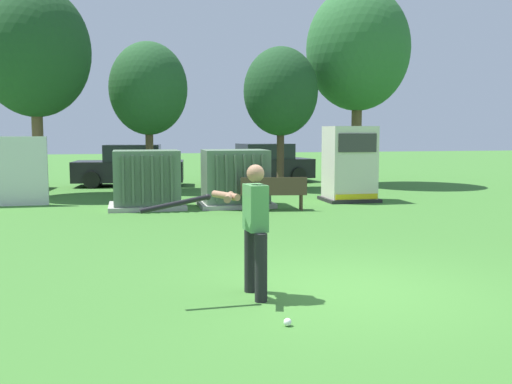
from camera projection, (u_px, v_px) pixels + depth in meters
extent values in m
plane|color=#3D752D|center=(349.00, 290.00, 7.94)|extent=(96.00, 96.00, 0.00)
cube|color=#9E9B93|center=(147.00, 206.00, 16.32)|extent=(2.10, 1.70, 0.12)
cube|color=#567056|center=(147.00, 177.00, 16.24)|extent=(1.80, 1.40, 1.50)
cube|color=#495F49|center=(123.00, 180.00, 15.36)|extent=(0.06, 0.12, 1.27)
cube|color=#495F49|center=(133.00, 180.00, 15.42)|extent=(0.06, 0.12, 1.27)
cube|color=#495F49|center=(143.00, 179.00, 15.47)|extent=(0.06, 0.12, 1.27)
cube|color=#495F49|center=(152.00, 179.00, 15.53)|extent=(0.06, 0.12, 1.27)
cube|color=#495F49|center=(162.00, 179.00, 15.58)|extent=(0.06, 0.12, 1.27)
cube|color=#495F49|center=(172.00, 179.00, 15.64)|extent=(0.06, 0.12, 1.27)
cube|color=#9E9B93|center=(235.00, 204.00, 16.77)|extent=(2.10, 1.70, 0.12)
cube|color=#567056|center=(235.00, 176.00, 16.68)|extent=(1.80, 1.40, 1.50)
cube|color=#495F49|center=(217.00, 178.00, 15.81)|extent=(0.06, 0.12, 1.27)
cube|color=#495F49|center=(226.00, 178.00, 15.86)|extent=(0.06, 0.12, 1.27)
cube|color=#495F49|center=(235.00, 178.00, 15.92)|extent=(0.06, 0.12, 1.27)
cube|color=#495F49|center=(245.00, 178.00, 15.97)|extent=(0.06, 0.12, 1.27)
cube|color=#495F49|center=(254.00, 178.00, 16.03)|extent=(0.06, 0.12, 1.27)
cube|color=#495F49|center=(263.00, 178.00, 16.08)|extent=(0.06, 0.12, 1.27)
cube|color=#262626|center=(349.00, 199.00, 17.96)|extent=(1.60, 1.40, 0.10)
cube|color=beige|center=(349.00, 162.00, 17.84)|extent=(1.40, 1.20, 2.20)
cube|color=#383838|center=(358.00, 143.00, 17.18)|extent=(1.19, 0.04, 0.55)
cube|color=yellow|center=(357.00, 197.00, 17.35)|extent=(1.33, 0.04, 0.16)
cube|color=#4C3828|center=(273.00, 194.00, 15.86)|extent=(1.84, 0.66, 0.05)
cube|color=#4C3828|center=(274.00, 185.00, 15.66)|extent=(1.79, 0.30, 0.44)
cylinder|color=#4C3828|center=(245.00, 202.00, 15.97)|extent=(0.06, 0.06, 0.42)
cylinder|color=#4C3828|center=(300.00, 201.00, 16.08)|extent=(0.06, 0.06, 0.42)
cylinder|color=#4C3828|center=(246.00, 203.00, 15.70)|extent=(0.06, 0.06, 0.42)
cylinder|color=#4C3828|center=(302.00, 203.00, 15.80)|extent=(0.06, 0.06, 0.42)
cylinder|color=black|center=(261.00, 268.00, 7.37)|extent=(0.16, 0.16, 0.88)
cylinder|color=black|center=(250.00, 260.00, 7.83)|extent=(0.16, 0.16, 0.88)
cube|color=#4C8C4C|center=(255.00, 208.00, 7.52)|extent=(0.27, 0.42, 0.60)
sphere|color=#9E7051|center=(255.00, 173.00, 7.47)|extent=(0.23, 0.23, 0.23)
cylinder|color=#9E7051|center=(229.00, 197.00, 7.31)|extent=(0.22, 0.55, 0.09)
cylinder|color=#9E7051|center=(226.00, 196.00, 7.48)|extent=(0.30, 0.53, 0.09)
cylinder|color=black|center=(174.00, 204.00, 7.20)|extent=(0.85, 0.13, 0.21)
sphere|color=black|center=(208.00, 197.00, 7.32)|extent=(0.08, 0.08, 0.08)
sphere|color=white|center=(288.00, 322.00, 6.48)|extent=(0.09, 0.09, 0.09)
cylinder|color=brown|center=(38.00, 152.00, 19.23)|extent=(0.36, 0.36, 2.92)
ellipsoid|color=#1E4723|center=(34.00, 51.00, 18.88)|extent=(3.60, 3.60, 4.27)
cylinder|color=brown|center=(150.00, 159.00, 20.96)|extent=(0.28, 0.28, 2.26)
ellipsoid|color=#235128|center=(148.00, 88.00, 20.69)|extent=(2.78, 2.78, 3.30)
cylinder|color=#4C3828|center=(280.00, 159.00, 21.53)|extent=(0.27, 0.27, 2.22)
ellipsoid|color=#1E4723|center=(281.00, 91.00, 21.26)|extent=(2.73, 2.73, 3.24)
cylinder|color=brown|center=(356.00, 143.00, 23.25)|extent=(0.41, 0.41, 3.31)
ellipsoid|color=#2D6633|center=(358.00, 49.00, 22.85)|extent=(4.07, 4.07, 4.83)
cylinder|color=black|center=(12.00, 183.00, 20.52)|extent=(0.66, 0.29, 0.64)
cylinder|color=black|center=(26.00, 179.00, 22.20)|extent=(0.66, 0.29, 0.64)
cube|color=black|center=(129.00, 171.00, 22.75)|extent=(4.37, 2.17, 0.80)
cube|color=#262B33|center=(133.00, 153.00, 22.69)|extent=(2.27, 1.79, 0.64)
cylinder|color=black|center=(92.00, 180.00, 21.81)|extent=(0.66, 0.29, 0.64)
cylinder|color=black|center=(99.00, 176.00, 23.49)|extent=(0.66, 0.29, 0.64)
cylinder|color=black|center=(162.00, 179.00, 22.07)|extent=(0.66, 0.29, 0.64)
cylinder|color=black|center=(164.00, 176.00, 23.76)|extent=(0.66, 0.29, 0.64)
cube|color=black|center=(262.00, 168.00, 24.37)|extent=(4.41, 2.31, 0.80)
cube|color=#262B33|center=(265.00, 151.00, 24.35)|extent=(2.31, 1.86, 0.64)
cylinder|color=black|center=(239.00, 177.00, 23.15)|extent=(0.67, 0.31, 0.64)
cylinder|color=black|center=(226.00, 174.00, 24.72)|extent=(0.67, 0.31, 0.64)
cylinder|color=black|center=(298.00, 175.00, 24.08)|extent=(0.67, 0.31, 0.64)
cylinder|color=black|center=(282.00, 172.00, 25.66)|extent=(0.67, 0.31, 0.64)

